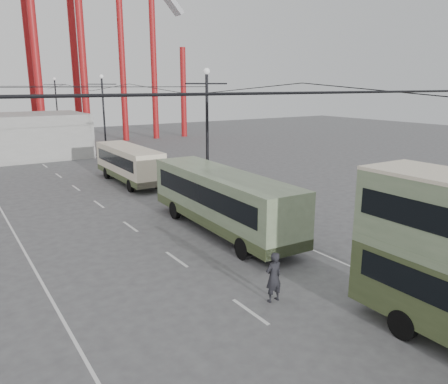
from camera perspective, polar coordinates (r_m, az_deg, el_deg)
ground at (r=15.01m, az=16.46°, el=-19.98°), size 160.00×160.00×0.00m
road_markings at (r=30.07m, az=-14.45°, el=-2.48°), size 12.52×120.00×0.01m
lamp_post_mid at (r=30.28m, az=-2.21°, el=7.09°), size 3.20×0.44×9.32m
lamp_post_far at (r=50.35m, az=-15.39°, el=9.29°), size 3.20×0.44×9.32m
lamp_post_distant at (r=71.57m, az=-20.97°, el=10.08°), size 3.20×0.44×9.32m
single_decker_green at (r=24.70m, az=-0.28°, el=-0.88°), size 3.25×12.31×3.45m
single_decker_cream at (r=38.16m, az=-12.31°, el=3.73°), size 2.68×10.01×3.10m
pedestrian at (r=17.25m, az=6.49°, el=-10.98°), size 0.74×0.49×2.02m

